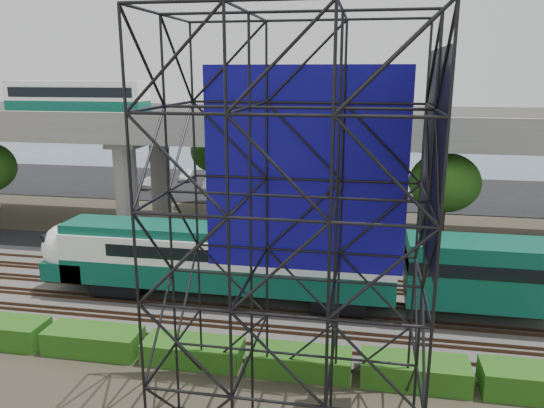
# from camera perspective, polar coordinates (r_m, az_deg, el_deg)

# --- Properties ---
(ground) EXTENTS (140.00, 140.00, 0.00)m
(ground) POSITION_cam_1_polar(r_m,az_deg,el_deg) (29.97, -7.62, -12.10)
(ground) COLOR #474233
(ground) RESTS_ON ground
(ballast_bed) EXTENTS (90.00, 12.00, 0.20)m
(ballast_bed) POSITION_cam_1_polar(r_m,az_deg,el_deg) (31.65, -6.51, -10.39)
(ballast_bed) COLOR slate
(ballast_bed) RESTS_ON ground
(service_road) EXTENTS (90.00, 5.00, 0.08)m
(service_road) POSITION_cam_1_polar(r_m,az_deg,el_deg) (39.28, -2.93, -5.45)
(service_road) COLOR black
(service_road) RESTS_ON ground
(parking_lot) EXTENTS (90.00, 18.00, 0.08)m
(parking_lot) POSITION_cam_1_polar(r_m,az_deg,el_deg) (61.55, 2.07, 1.77)
(parking_lot) COLOR black
(parking_lot) RESTS_ON ground
(harbor_water) EXTENTS (140.00, 40.00, 0.03)m
(harbor_water) POSITION_cam_1_polar(r_m,az_deg,el_deg) (83.01, 4.28, 4.94)
(harbor_water) COLOR #445870
(harbor_water) RESTS_ON ground
(rail_tracks) EXTENTS (90.00, 9.52, 0.16)m
(rail_tracks) POSITION_cam_1_polar(r_m,az_deg,el_deg) (31.58, -6.51, -10.09)
(rail_tracks) COLOR #472D1E
(rail_tracks) RESTS_ON ballast_bed
(commuter_train) EXTENTS (29.30, 3.06, 4.30)m
(commuter_train) POSITION_cam_1_polar(r_m,az_deg,el_deg) (29.90, -1.11, -6.03)
(commuter_train) COLOR black
(commuter_train) RESTS_ON rail_tracks
(overpass) EXTENTS (80.00, 12.00, 12.40)m
(overpass) POSITION_cam_1_polar(r_m,az_deg,el_deg) (42.93, -2.87, 7.45)
(overpass) COLOR #9E9B93
(overpass) RESTS_ON ground
(scaffold_tower) EXTENTS (9.36, 6.36, 15.00)m
(scaffold_tower) POSITION_cam_1_polar(r_m,az_deg,el_deg) (18.59, 2.28, -3.75)
(scaffold_tower) COLOR black
(scaffold_tower) RESTS_ON ground
(hedge_strip) EXTENTS (34.60, 1.80, 1.20)m
(hedge_strip) POSITION_cam_1_polar(r_m,az_deg,el_deg) (25.82, -8.47, -15.31)
(hedge_strip) COLOR #204E12
(hedge_strip) RESTS_ON ground
(trees) EXTENTS (40.94, 16.94, 7.69)m
(trees) POSITION_cam_1_polar(r_m,az_deg,el_deg) (44.40, -7.23, 4.13)
(trees) COLOR #382314
(trees) RESTS_ON ground
(suv) EXTENTS (5.52, 3.03, 1.47)m
(suv) POSITION_cam_1_polar(r_m,az_deg,el_deg) (40.86, -10.31, -3.74)
(suv) COLOR black
(suv) RESTS_ON service_road
(parked_cars) EXTENTS (35.23, 9.57, 1.28)m
(parked_cars) POSITION_cam_1_polar(r_m,az_deg,el_deg) (60.89, 1.54, 2.25)
(parked_cars) COLOR silver
(parked_cars) RESTS_ON parking_lot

